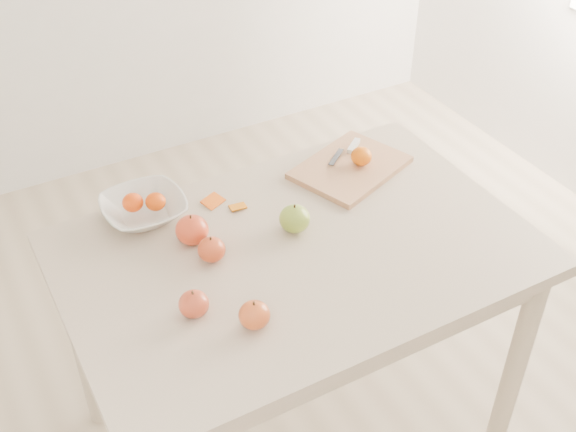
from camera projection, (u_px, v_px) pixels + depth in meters
ground at (295, 425)px, 2.32m from camera, size 3.50×3.50×0.00m
table at (297, 276)px, 1.92m from camera, size 1.20×0.80×0.75m
cutting_board at (350, 167)px, 2.14m from camera, size 0.38×0.33×0.02m
board_tangerine at (361, 156)px, 2.12m from camera, size 0.06×0.06×0.05m
fruit_bowl at (144, 209)px, 1.95m from camera, size 0.22×0.22×0.05m
bowl_tangerine_near at (133, 202)px, 1.93m from camera, size 0.06×0.06×0.05m
bowl_tangerine_far at (156, 202)px, 1.93m from camera, size 0.06×0.06×0.05m
orange_peel_a at (213, 202)px, 2.01m from camera, size 0.07×0.07×0.01m
orange_peel_b at (238, 207)px, 2.00m from camera, size 0.05×0.04×0.01m
paring_knife at (351, 148)px, 2.20m from camera, size 0.16×0.09×0.01m
apple_green at (295, 219)px, 1.90m from camera, size 0.08×0.08×0.07m
apple_red_d at (194, 304)px, 1.66m from camera, size 0.07×0.07×0.06m
apple_red_a at (192, 230)px, 1.86m from camera, size 0.09×0.09×0.08m
apple_red_c at (254, 315)px, 1.63m from camera, size 0.07×0.07×0.07m
apple_red_b at (212, 250)px, 1.81m from camera, size 0.07×0.07×0.06m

